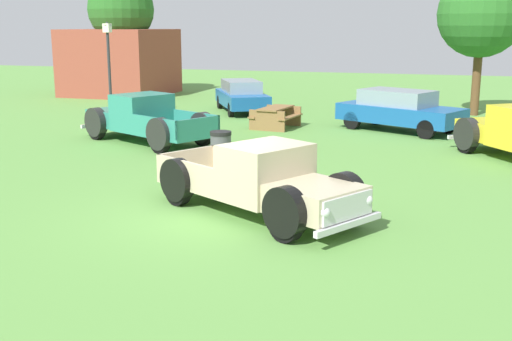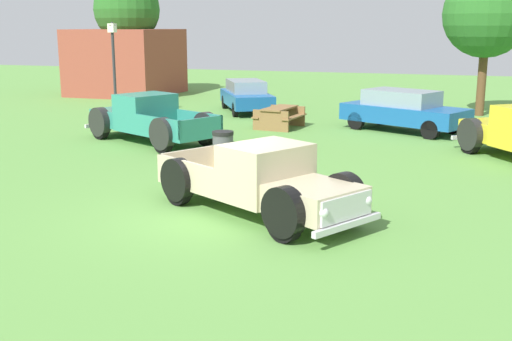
{
  "view_description": "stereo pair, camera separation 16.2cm",
  "coord_description": "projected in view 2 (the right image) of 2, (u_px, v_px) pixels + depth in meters",
  "views": [
    {
      "loc": [
        4.46,
        -11.79,
        3.76
      ],
      "look_at": [
        0.75,
        0.18,
        0.9
      ],
      "focal_mm": 44.74,
      "sensor_mm": 36.0,
      "label": 1
    },
    {
      "loc": [
        4.61,
        -11.74,
        3.76
      ],
      "look_at": [
        0.75,
        0.18,
        0.9
      ],
      "focal_mm": 44.74,
      "sensor_mm": 36.0,
      "label": 2
    }
  ],
  "objects": [
    {
      "name": "oak_tree_east",
      "position": [
        127.0,
        10.0,
        35.34
      ],
      "size": [
        3.64,
        3.64,
        6.43
      ],
      "color": "brown",
      "rests_on": "ground_plane"
    },
    {
      "name": "pickup_truck_foreground",
      "position": [
        268.0,
        183.0,
        12.64
      ],
      "size": [
        5.03,
        3.89,
        1.48
      ],
      "color": "#C6B793",
      "rests_on": "ground_plane"
    },
    {
      "name": "sedan_distant_a",
      "position": [
        403.0,
        110.0,
        22.96
      ],
      "size": [
        4.79,
        3.59,
        1.49
      ],
      "color": "#195699",
      "rests_on": "ground_plane"
    },
    {
      "name": "picnic_table",
      "position": [
        279.0,
        115.0,
        23.77
      ],
      "size": [
        1.7,
        1.98,
        0.78
      ],
      "color": "olive",
      "rests_on": "ground_plane"
    },
    {
      "name": "pickup_truck_behind_right",
      "position": [
        145.0,
        119.0,
        21.04
      ],
      "size": [
        5.39,
        3.89,
        1.57
      ],
      "color": "#2D8475",
      "rests_on": "ground_plane"
    },
    {
      "name": "ground_plane",
      "position": [
        219.0,
        212.0,
        13.11
      ],
      "size": [
        80.0,
        80.0,
        0.0
      ],
      "primitive_type": "plane",
      "color": "#5B9342"
    },
    {
      "name": "lamp_post_near",
      "position": [
        114.0,
        67.0,
        26.61
      ],
      "size": [
        0.36,
        0.36,
        3.9
      ],
      "color": "#2D2D33",
      "rests_on": "ground_plane"
    },
    {
      "name": "trash_can",
      "position": [
        223.0,
        148.0,
        17.39
      ],
      "size": [
        0.59,
        0.59,
        0.95
      ],
      "color": "#4C4C51",
      "rests_on": "ground_plane"
    },
    {
      "name": "sedan_distant_b",
      "position": [
        246.0,
        95.0,
        28.13
      ],
      "size": [
        3.54,
        4.45,
        1.39
      ],
      "color": "#195699",
      "rests_on": "ground_plane"
    },
    {
      "name": "oak_tree_west",
      "position": [
        487.0,
        15.0,
        26.22
      ],
      "size": [
        3.58,
        3.58,
        5.99
      ],
      "color": "brown",
      "rests_on": "ground_plane"
    },
    {
      "name": "brick_pavilion",
      "position": [
        126.0,
        62.0,
        35.19
      ],
      "size": [
        5.02,
        5.22,
        3.54
      ],
      "color": "brown",
      "rests_on": "ground_plane"
    }
  ]
}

